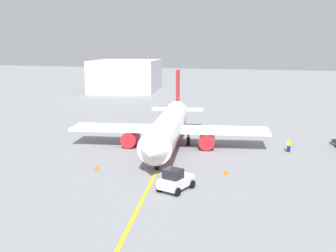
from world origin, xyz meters
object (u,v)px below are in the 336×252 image
at_px(pushback_tug, 175,180).
at_px(airplane, 168,128).
at_px(safety_cone_nose, 226,172).
at_px(safety_cone_wingtip, 96,168).
at_px(refueling_worker, 289,146).

bearing_deg(pushback_tug, airplane, -159.47).
relative_size(pushback_tug, safety_cone_nose, 6.33).
bearing_deg(airplane, safety_cone_wingtip, -17.60).
relative_size(refueling_worker, safety_cone_nose, 2.70).
distance_m(refueling_worker, safety_cone_wingtip, 24.95).
distance_m(pushback_tug, safety_cone_wingtip, 10.62).
height_order(pushback_tug, safety_cone_nose, pushback_tug).
bearing_deg(safety_cone_wingtip, airplane, 162.40).
bearing_deg(safety_cone_nose, safety_cone_wingtip, -77.58).
distance_m(pushback_tug, safety_cone_nose, 7.29).
xyz_separation_m(pushback_tug, refueling_worker, (-18.50, 9.62, -0.19)).
height_order(pushback_tug, safety_cone_wingtip, pushback_tug).
distance_m(airplane, safety_cone_wingtip, 13.69).
xyz_separation_m(airplane, safety_cone_nose, (9.82, 9.71, -2.36)).
xyz_separation_m(airplane, refueling_worker, (-2.43, 15.64, -1.86)).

